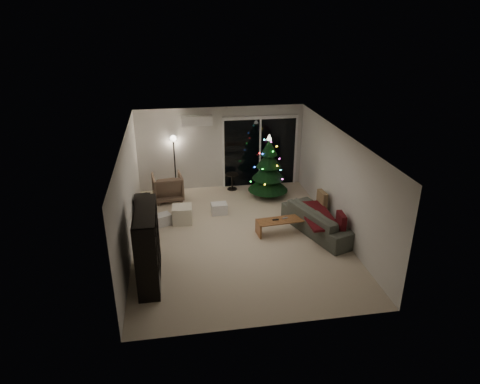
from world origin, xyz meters
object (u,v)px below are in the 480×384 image
object	(u,v)px
coffee_table	(281,227)
christmas_tree	(269,166)
bookshelf	(138,247)
media_cabinet	(144,215)
armchair	(168,187)
sofa	(320,220)

from	to	relation	value
coffee_table	christmas_tree	bearing A→B (deg)	80.17
bookshelf	coffee_table	size ratio (longest dim) A/B	1.30
bookshelf	christmas_tree	size ratio (longest dim) A/B	0.83
bookshelf	media_cabinet	xyz separation A→B (m)	(0.00, 2.29, -0.42)
bookshelf	christmas_tree	distance (m)	5.13
bookshelf	christmas_tree	xyz separation A→B (m)	(3.51, 3.74, 0.16)
armchair	coffee_table	distance (m)	3.73
bookshelf	sofa	bearing A→B (deg)	-4.61
armchair	sofa	distance (m)	4.53
bookshelf	media_cabinet	distance (m)	2.33
armchair	christmas_tree	distance (m)	2.98
bookshelf	armchair	world-z (taller)	bookshelf
sofa	coffee_table	size ratio (longest dim) A/B	1.83
armchair	coffee_table	xyz separation A→B (m)	(2.73, -2.53, -0.20)
sofa	coffee_table	world-z (taller)	sofa
bookshelf	armchair	size ratio (longest dim) A/B	1.85
media_cabinet	christmas_tree	world-z (taller)	christmas_tree
sofa	bookshelf	bearing A→B (deg)	88.84
bookshelf	armchair	bearing A→B (deg)	59.15
armchair	coffee_table	size ratio (longest dim) A/B	0.70
coffee_table	christmas_tree	xyz separation A→B (m)	(0.18, 2.29, 0.75)
sofa	coffee_table	xyz separation A→B (m)	(-0.97, 0.08, -0.13)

